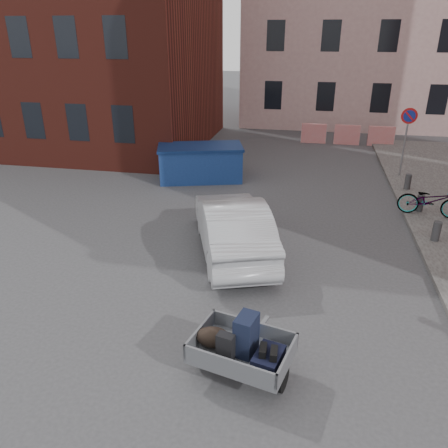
% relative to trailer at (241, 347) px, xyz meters
% --- Properties ---
extents(ground, '(120.00, 120.00, 0.00)m').
position_rel_trailer_xyz_m(ground, '(-1.59, 2.67, -0.61)').
color(ground, '#38383A').
rests_on(ground, ground).
extents(building_pink, '(16.00, 8.00, 14.00)m').
position_rel_trailer_xyz_m(building_pink, '(4.41, 24.67, 6.39)').
color(building_pink, '#B88F8D').
rests_on(building_pink, ground).
extents(far_building, '(6.00, 6.00, 8.00)m').
position_rel_trailer_xyz_m(far_building, '(-21.59, 24.67, 3.39)').
color(far_building, maroon).
rests_on(far_building, ground).
extents(no_parking_sign, '(0.60, 0.09, 2.65)m').
position_rel_trailer_xyz_m(no_parking_sign, '(4.41, 12.16, 1.41)').
color(no_parking_sign, gray).
rests_on(no_parking_sign, sidewalk).
extents(bollards, '(0.22, 9.02, 0.55)m').
position_rel_trailer_xyz_m(bollards, '(4.41, 6.07, -0.21)').
color(bollards, '#3A3A3D').
rests_on(bollards, sidewalk).
extents(barriers, '(4.70, 0.18, 1.00)m').
position_rel_trailer_xyz_m(barriers, '(2.61, 17.67, -0.11)').
color(barriers, red).
rests_on(barriers, ground).
extents(trailer, '(1.81, 1.95, 1.20)m').
position_rel_trailer_xyz_m(trailer, '(0.00, 0.00, 0.00)').
color(trailer, black).
rests_on(trailer, ground).
extents(dumpster, '(3.60, 2.54, 1.36)m').
position_rel_trailer_xyz_m(dumpster, '(-3.37, 10.41, 0.08)').
color(dumpster, navy).
rests_on(dumpster, ground).
extents(silver_car, '(3.05, 4.86, 1.51)m').
position_rel_trailer_xyz_m(silver_car, '(-0.99, 4.50, 0.15)').
color(silver_car, '#AAACB2').
rests_on(silver_car, ground).
extents(bicycle, '(1.99, 0.99, 1.00)m').
position_rel_trailer_xyz_m(bicycle, '(4.61, 7.93, 0.01)').
color(bicycle, black).
rests_on(bicycle, sidewalk).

